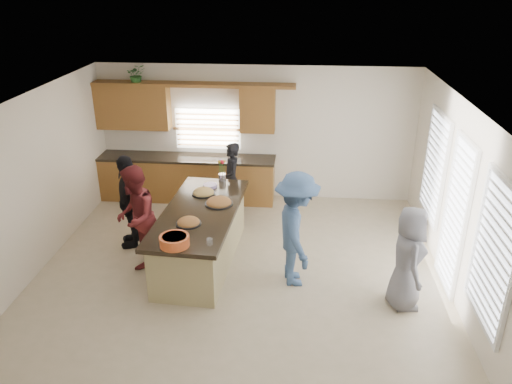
# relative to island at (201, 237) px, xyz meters

# --- Properties ---
(floor) EXTENTS (6.50, 6.50, 0.00)m
(floor) POSITION_rel_island_xyz_m (0.67, -0.22, -0.45)
(floor) COLOR beige
(floor) RESTS_ON ground
(room_shell) EXTENTS (6.52, 6.02, 2.81)m
(room_shell) POSITION_rel_island_xyz_m (0.67, -0.22, 1.45)
(room_shell) COLOR silver
(room_shell) RESTS_ON ground
(back_cabinetry) EXTENTS (4.08, 0.66, 2.46)m
(back_cabinetry) POSITION_rel_island_xyz_m (-0.80, 2.51, 0.46)
(back_cabinetry) COLOR olive
(back_cabinetry) RESTS_ON ground
(right_wall_glazing) EXTENTS (0.06, 4.00, 2.25)m
(right_wall_glazing) POSITION_rel_island_xyz_m (3.89, -0.36, 0.89)
(right_wall_glazing) COLOR white
(right_wall_glazing) RESTS_ON ground
(island) EXTENTS (1.31, 2.77, 0.95)m
(island) POSITION_rel_island_xyz_m (0.00, 0.00, 0.00)
(island) COLOR tan
(island) RESTS_ON ground
(platter_front) EXTENTS (0.38, 0.38, 0.16)m
(platter_front) POSITION_rel_island_xyz_m (-0.08, -0.49, 0.52)
(platter_front) COLOR black
(platter_front) RESTS_ON island
(platter_mid) EXTENTS (0.47, 0.47, 0.19)m
(platter_mid) POSITION_rel_island_xyz_m (0.27, 0.25, 0.53)
(platter_mid) COLOR black
(platter_mid) RESTS_ON island
(platter_back) EXTENTS (0.41, 0.41, 0.16)m
(platter_back) POSITION_rel_island_xyz_m (-0.06, 0.63, 0.52)
(platter_back) COLOR black
(platter_back) RESTS_ON island
(salad_bowl) EXTENTS (0.42, 0.42, 0.15)m
(salad_bowl) POSITION_rel_island_xyz_m (-0.13, -1.14, 0.58)
(salad_bowl) COLOR #DC5A28
(salad_bowl) RESTS_ON island
(clear_cup) EXTENTS (0.09, 0.09, 0.09)m
(clear_cup) POSITION_rel_island_xyz_m (0.35, -1.08, 0.54)
(clear_cup) COLOR white
(clear_cup) RESTS_ON island
(plate_stack) EXTENTS (0.24, 0.24, 0.05)m
(plate_stack) POSITION_rel_island_xyz_m (0.01, 0.95, 0.52)
(plate_stack) COLOR #A68BCB
(plate_stack) RESTS_ON island
(flower_vase) EXTENTS (0.14, 0.14, 0.41)m
(flower_vase) POSITION_rel_island_xyz_m (0.18, 1.24, 0.70)
(flower_vase) COLOR silver
(flower_vase) RESTS_ON island
(potted_plant) EXTENTS (0.46, 0.43, 0.40)m
(potted_plant) POSITION_rel_island_xyz_m (-1.70, 2.60, 2.15)
(potted_plant) COLOR #2F6E2C
(potted_plant) RESTS_ON back_cabinetry
(woman_left_back) EXTENTS (0.50, 0.63, 1.50)m
(woman_left_back) POSITION_rel_island_xyz_m (0.28, 1.78, 0.30)
(woman_left_back) COLOR black
(woman_left_back) RESTS_ON ground
(woman_left_mid) EXTENTS (0.78, 0.93, 1.72)m
(woman_left_mid) POSITION_rel_island_xyz_m (-1.02, -0.16, 0.41)
(woman_left_mid) COLOR maroon
(woman_left_mid) RESTS_ON ground
(woman_left_front) EXTENTS (0.61, 1.05, 1.68)m
(woman_left_front) POSITION_rel_island_xyz_m (-1.33, 0.47, 0.39)
(woman_left_front) COLOR black
(woman_left_front) RESTS_ON ground
(woman_right_back) EXTENTS (0.87, 1.28, 1.83)m
(woman_right_back) POSITION_rel_island_xyz_m (1.56, -0.45, 0.46)
(woman_right_back) COLOR #3D5A85
(woman_right_back) RESTS_ON ground
(woman_right_front) EXTENTS (0.54, 0.79, 1.56)m
(woman_right_front) POSITION_rel_island_xyz_m (3.14, -0.92, 0.33)
(woman_right_front) COLOR slate
(woman_right_front) RESTS_ON ground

